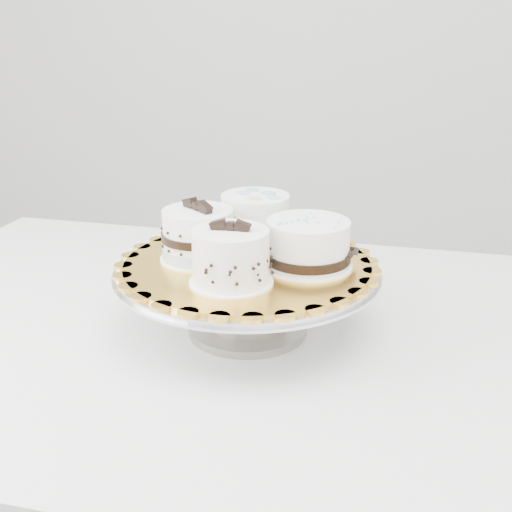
% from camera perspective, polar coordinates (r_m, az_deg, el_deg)
% --- Properties ---
extents(table, '(1.37, 0.96, 0.75)m').
position_cam_1_polar(table, '(1.06, -1.95, -9.45)').
color(table, white).
rests_on(table, floor).
extents(cake_stand, '(0.40, 0.40, 0.11)m').
position_cam_1_polar(cake_stand, '(0.98, -0.77, -2.72)').
color(cake_stand, gray).
rests_on(cake_stand, table).
extents(cake_board, '(0.43, 0.43, 0.01)m').
position_cam_1_polar(cake_board, '(0.96, -0.78, -0.70)').
color(cake_board, gold).
rests_on(cake_board, cake_stand).
extents(cake_swirl, '(0.12, 0.12, 0.09)m').
position_cam_1_polar(cake_swirl, '(0.87, -2.25, -0.19)').
color(cake_swirl, white).
rests_on(cake_swirl, cake_board).
extents(cake_banded, '(0.15, 0.15, 0.10)m').
position_cam_1_polar(cake_banded, '(0.97, -5.15, 1.73)').
color(cake_banded, white).
rests_on(cake_banded, cake_board).
extents(cake_dots, '(0.13, 0.13, 0.08)m').
position_cam_1_polar(cake_dots, '(1.03, -0.07, 3.34)').
color(cake_dots, white).
rests_on(cake_dots, cake_board).
extents(cake_ribbon, '(0.16, 0.16, 0.07)m').
position_cam_1_polar(cake_ribbon, '(0.94, 4.70, 0.96)').
color(cake_ribbon, white).
rests_on(cake_ribbon, cake_board).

